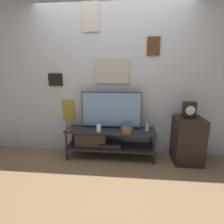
# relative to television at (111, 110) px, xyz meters

# --- Properties ---
(ground_plane) EXTENTS (12.00, 12.00, 0.00)m
(ground_plane) POSITION_rel_television_xyz_m (-0.01, -0.33, -0.82)
(ground_plane) COLOR #846647
(wall_back) EXTENTS (6.40, 0.08, 2.70)m
(wall_back) POSITION_rel_television_xyz_m (-0.01, 0.16, 0.54)
(wall_back) COLOR #B2BCC6
(wall_back) RESTS_ON ground_plane
(media_console) EXTENTS (1.48, 0.40, 0.50)m
(media_console) POSITION_rel_television_xyz_m (-0.12, -0.09, -0.50)
(media_console) COLOR #232326
(media_console) RESTS_ON ground_plane
(television) EXTENTS (1.00, 0.05, 0.62)m
(television) POSITION_rel_television_xyz_m (0.00, 0.00, 0.00)
(television) COLOR #333338
(television) RESTS_ON media_console
(vase_wide_bowl) EXTENTS (0.18, 0.18, 0.08)m
(vase_wide_bowl) POSITION_rel_television_xyz_m (0.26, -0.21, -0.28)
(vase_wide_bowl) COLOR brown
(vase_wide_bowl) RESTS_ON media_console
(vase_slim_bronze) EXTENTS (0.07, 0.07, 0.18)m
(vase_slim_bronze) POSITION_rel_television_xyz_m (0.60, -0.08, -0.23)
(vase_slim_bronze) COLOR beige
(vase_slim_bronze) RESTS_ON media_console
(candle_jar) EXTENTS (0.07, 0.07, 0.11)m
(candle_jar) POSITION_rel_television_xyz_m (-0.18, -0.23, -0.26)
(candle_jar) COLOR silver
(candle_jar) RESTS_ON media_console
(decorative_bust) EXTENTS (0.09, 0.09, 0.15)m
(decorative_bust) POSITION_rel_television_xyz_m (-0.67, -0.23, -0.24)
(decorative_bust) COLOR #4C5647
(decorative_bust) RESTS_ON media_console
(side_table) EXTENTS (0.43, 0.45, 0.73)m
(side_table) POSITION_rel_television_xyz_m (1.24, -0.11, -0.45)
(side_table) COLOR black
(side_table) RESTS_ON ground_plane
(mantel_clock) EXTENTS (0.19, 0.11, 0.25)m
(mantel_clock) POSITION_rel_television_xyz_m (1.22, -0.10, 0.04)
(mantel_clock) COLOR black
(mantel_clock) RESTS_ON side_table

